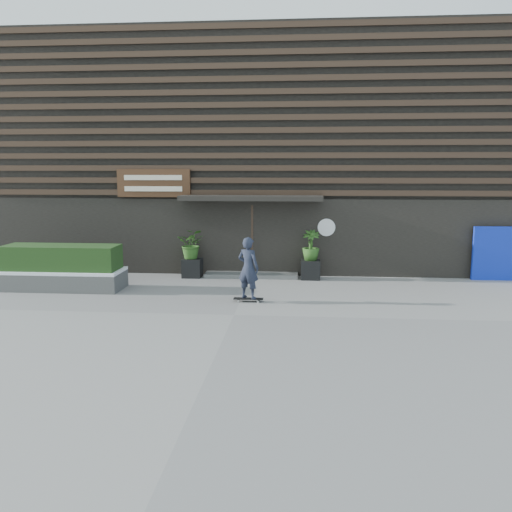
# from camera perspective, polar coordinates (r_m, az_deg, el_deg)

# --- Properties ---
(ground) EXTENTS (80.00, 80.00, 0.00)m
(ground) POSITION_cam_1_polar(r_m,az_deg,el_deg) (12.62, -2.40, -6.41)
(ground) COLOR gray
(ground) RESTS_ON ground
(entrance_step) EXTENTS (3.00, 0.80, 0.12)m
(entrance_step) POSITION_cam_1_polar(r_m,az_deg,el_deg) (17.05, -0.50, -2.05)
(entrance_step) COLOR #51514F
(entrance_step) RESTS_ON ground
(planter_pot_left) EXTENTS (0.60, 0.60, 0.60)m
(planter_pot_left) POSITION_cam_1_polar(r_m,az_deg,el_deg) (17.09, -6.92, -1.28)
(planter_pot_left) COLOR black
(planter_pot_left) RESTS_ON ground
(bamboo_left) EXTENTS (0.86, 0.75, 0.96)m
(bamboo_left) POSITION_cam_1_polar(r_m,az_deg,el_deg) (16.96, -6.97, 1.31)
(bamboo_left) COLOR #2D591E
(bamboo_left) RESTS_ON planter_pot_left
(planter_pot_right) EXTENTS (0.60, 0.60, 0.60)m
(planter_pot_right) POSITION_cam_1_polar(r_m,az_deg,el_deg) (16.75, 5.92, -1.48)
(planter_pot_right) COLOR black
(planter_pot_right) RESTS_ON ground
(bamboo_right) EXTENTS (0.54, 0.54, 0.96)m
(bamboo_right) POSITION_cam_1_polar(r_m,az_deg,el_deg) (16.62, 5.97, 1.17)
(bamboo_right) COLOR #2D591E
(bamboo_right) RESTS_ON planter_pot_right
(raised_bed) EXTENTS (3.50, 1.20, 0.50)m
(raised_bed) POSITION_cam_1_polar(r_m,az_deg,el_deg) (16.28, -20.22, -2.49)
(raised_bed) COLOR #454543
(raised_bed) RESTS_ON ground
(snow_layer) EXTENTS (3.50, 1.20, 0.08)m
(snow_layer) POSITION_cam_1_polar(r_m,az_deg,el_deg) (16.22, -20.28, -1.49)
(snow_layer) COLOR white
(snow_layer) RESTS_ON raised_bed
(hedge) EXTENTS (3.30, 1.00, 0.70)m
(hedge) POSITION_cam_1_polar(r_m,az_deg,el_deg) (16.16, -20.35, -0.13)
(hedge) COLOR #1B3714
(hedge) RESTS_ON snow_layer
(blue_tarp) EXTENTS (1.80, 0.15, 1.69)m
(blue_tarp) POSITION_cam_1_polar(r_m,az_deg,el_deg) (18.09, 25.14, 0.24)
(blue_tarp) COLOR #0D23B4
(blue_tarp) RESTS_ON ground
(building) EXTENTS (18.00, 11.00, 8.00)m
(building) POSITION_cam_1_polar(r_m,az_deg,el_deg) (22.07, 0.76, 10.77)
(building) COLOR black
(building) RESTS_ON ground
(skateboarder) EXTENTS (0.78, 0.60, 1.71)m
(skateboarder) POSITION_cam_1_polar(r_m,az_deg,el_deg) (13.64, -0.84, -1.34)
(skateboarder) COLOR black
(skateboarder) RESTS_ON ground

